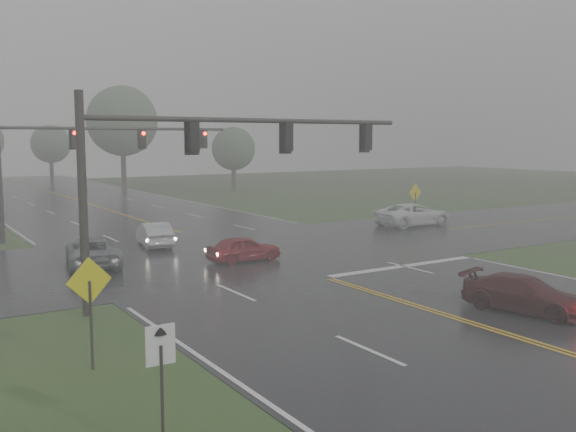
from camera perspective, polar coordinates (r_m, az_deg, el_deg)
main_road at (r=32.22m, az=-2.52°, el=-3.71°), size 18.00×160.00×0.02m
cross_street at (r=33.94m, az=-4.21°, el=-3.18°), size 120.00×14.00×0.02m
stop_bar at (r=30.38m, az=10.23°, el=-4.46°), size 8.50×0.50×0.01m
sedan_maroon at (r=23.66m, az=20.23°, el=-8.03°), size 2.84×4.57×1.24m
sedan_red at (r=31.22m, az=-3.94°, el=-4.06°), size 3.65×1.50×1.24m
sedan_silver at (r=36.14m, az=-11.77°, el=-2.69°), size 2.11×4.27×1.35m
car_grey at (r=31.32m, az=-16.94°, el=-4.31°), size 3.17×5.26×1.37m
pickup_white at (r=44.65m, az=11.05°, el=-0.86°), size 5.51×2.60×1.52m
signal_gantry_near at (r=23.49m, az=-8.06°, el=5.21°), size 13.48×0.33×7.49m
signal_gantry_far at (r=40.29m, az=-18.12°, el=5.57°), size 14.15×0.38×7.41m
sign_diamond_west at (r=17.21m, az=-17.20°, el=-6.66°), size 1.21×0.25×2.94m
sign_arrow_white at (r=12.32m, az=-11.22°, el=-12.91°), size 0.56×0.10×2.54m
sign_diamond_east at (r=44.00m, az=11.23°, el=1.62°), size 1.22×0.20×2.94m
tree_ne_a at (r=78.71m, az=-14.52°, el=8.17°), size 8.27×8.27×12.14m
tree_e_near at (r=73.77m, az=-4.87°, el=5.97°), size 4.95×4.95×7.27m
tree_n_far at (r=96.17m, az=-20.35°, el=6.01°), size 5.37×5.37×7.88m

